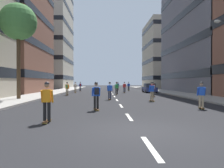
{
  "coord_description": "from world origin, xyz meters",
  "views": [
    {
      "loc": [
        -1.25,
        -7.65,
        1.77
      ],
      "look_at": [
        0.0,
        25.71,
        1.44
      ],
      "focal_mm": 34.09,
      "sensor_mm": 36.0,
      "label": 1
    }
  ],
  "objects_px": {
    "skater_2": "(124,87)",
    "skater_7": "(75,86)",
    "skater_0": "(110,90)",
    "skater_3": "(117,88)",
    "parked_car_near": "(149,88)",
    "skater_1": "(47,100)",
    "skater_12": "(96,94)",
    "skater_4": "(67,88)",
    "street_tree_near": "(18,22)",
    "skater_10": "(129,86)",
    "skater_11": "(152,91)",
    "skater_6": "(118,86)",
    "skater_5": "(201,94)",
    "skater_9": "(153,88)",
    "skater_8": "(80,86)"
  },
  "relations": [
    {
      "from": "skater_2",
      "to": "skater_7",
      "type": "distance_m",
      "value": 8.1
    },
    {
      "from": "skater_0",
      "to": "skater_3",
      "type": "relative_size",
      "value": 1.0
    },
    {
      "from": "parked_car_near",
      "to": "skater_1",
      "type": "height_order",
      "value": "skater_1"
    },
    {
      "from": "skater_3",
      "to": "skater_12",
      "type": "height_order",
      "value": "same"
    },
    {
      "from": "skater_7",
      "to": "skater_4",
      "type": "bearing_deg",
      "value": -90.84
    },
    {
      "from": "skater_0",
      "to": "skater_1",
      "type": "bearing_deg",
      "value": -104.45
    },
    {
      "from": "street_tree_near",
      "to": "skater_4",
      "type": "relative_size",
      "value": 5.2
    },
    {
      "from": "parked_car_near",
      "to": "skater_0",
      "type": "bearing_deg",
      "value": -116.15
    },
    {
      "from": "skater_3",
      "to": "street_tree_near",
      "type": "bearing_deg",
      "value": -140.21
    },
    {
      "from": "skater_10",
      "to": "skater_3",
      "type": "bearing_deg",
      "value": -103.56
    },
    {
      "from": "skater_3",
      "to": "skater_7",
      "type": "distance_m",
      "value": 8.72
    },
    {
      "from": "parked_car_near",
      "to": "skater_3",
      "type": "relative_size",
      "value": 2.47
    },
    {
      "from": "skater_11",
      "to": "parked_car_near",
      "type": "bearing_deg",
      "value": 78.56
    },
    {
      "from": "skater_4",
      "to": "skater_6",
      "type": "xyz_separation_m",
      "value": [
        7.76,
        16.53,
        0.0
      ]
    },
    {
      "from": "parked_car_near",
      "to": "skater_5",
      "type": "bearing_deg",
      "value": -93.36
    },
    {
      "from": "skater_9",
      "to": "street_tree_near",
      "type": "bearing_deg",
      "value": -164.3
    },
    {
      "from": "street_tree_near",
      "to": "skater_1",
      "type": "relative_size",
      "value": 5.2
    },
    {
      "from": "skater_10",
      "to": "parked_car_near",
      "type": "bearing_deg",
      "value": -70.37
    },
    {
      "from": "parked_car_near",
      "to": "skater_10",
      "type": "distance_m",
      "value": 7.9
    },
    {
      "from": "street_tree_near",
      "to": "skater_6",
      "type": "bearing_deg",
      "value": 64.41
    },
    {
      "from": "skater_4",
      "to": "parked_car_near",
      "type": "bearing_deg",
      "value": 30.86
    },
    {
      "from": "parked_car_near",
      "to": "skater_4",
      "type": "bearing_deg",
      "value": -149.14
    },
    {
      "from": "skater_2",
      "to": "skater_12",
      "type": "relative_size",
      "value": 1.0
    },
    {
      "from": "skater_6",
      "to": "skater_12",
      "type": "height_order",
      "value": "same"
    },
    {
      "from": "skater_1",
      "to": "skater_5",
      "type": "bearing_deg",
      "value": 26.41
    },
    {
      "from": "street_tree_near",
      "to": "skater_8",
      "type": "bearing_deg",
      "value": 79.37
    },
    {
      "from": "skater_2",
      "to": "skater_9",
      "type": "bearing_deg",
      "value": -75.26
    },
    {
      "from": "skater_7",
      "to": "skater_12",
      "type": "distance_m",
      "value": 22.48
    },
    {
      "from": "parked_car_near",
      "to": "skater_10",
      "type": "relative_size",
      "value": 2.47
    },
    {
      "from": "skater_5",
      "to": "skater_12",
      "type": "bearing_deg",
      "value": -176.15
    },
    {
      "from": "skater_4",
      "to": "skater_6",
      "type": "relative_size",
      "value": 1.0
    },
    {
      "from": "parked_car_near",
      "to": "skater_7",
      "type": "relative_size",
      "value": 2.47
    },
    {
      "from": "skater_0",
      "to": "skater_1",
      "type": "height_order",
      "value": "same"
    },
    {
      "from": "skater_8",
      "to": "skater_1",
      "type": "bearing_deg",
      "value": -86.23
    },
    {
      "from": "skater_5",
      "to": "skater_12",
      "type": "relative_size",
      "value": 1.0
    },
    {
      "from": "skater_3",
      "to": "skater_4",
      "type": "relative_size",
      "value": 1.0
    },
    {
      "from": "street_tree_near",
      "to": "skater_10",
      "type": "relative_size",
      "value": 5.2
    },
    {
      "from": "skater_9",
      "to": "skater_12",
      "type": "bearing_deg",
      "value": -118.04
    },
    {
      "from": "street_tree_near",
      "to": "skater_7",
      "type": "xyz_separation_m",
      "value": [
        3.6,
        14.23,
        -6.54
      ]
    },
    {
      "from": "skater_6",
      "to": "skater_12",
      "type": "distance_m",
      "value": 31.52
    },
    {
      "from": "skater_2",
      "to": "skater_5",
      "type": "height_order",
      "value": "same"
    },
    {
      "from": "skater_0",
      "to": "skater_5",
      "type": "bearing_deg",
      "value": -51.93
    },
    {
      "from": "skater_0",
      "to": "skater_4",
      "type": "distance_m",
      "value": 8.81
    },
    {
      "from": "skater_4",
      "to": "skater_9",
      "type": "xyz_separation_m",
      "value": [
        10.65,
        -2.99,
        0.0
      ]
    },
    {
      "from": "skater_8",
      "to": "parked_car_near",
      "type": "bearing_deg",
      "value": -24.77
    },
    {
      "from": "skater_6",
      "to": "skater_8",
      "type": "distance_m",
      "value": 8.23
    },
    {
      "from": "skater_3",
      "to": "skater_12",
      "type": "bearing_deg",
      "value": -97.81
    },
    {
      "from": "skater_4",
      "to": "skater_9",
      "type": "bearing_deg",
      "value": -15.66
    },
    {
      "from": "skater_8",
      "to": "skater_4",
      "type": "bearing_deg",
      "value": -91.19
    },
    {
      "from": "skater_8",
      "to": "skater_12",
      "type": "height_order",
      "value": "same"
    }
  ]
}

